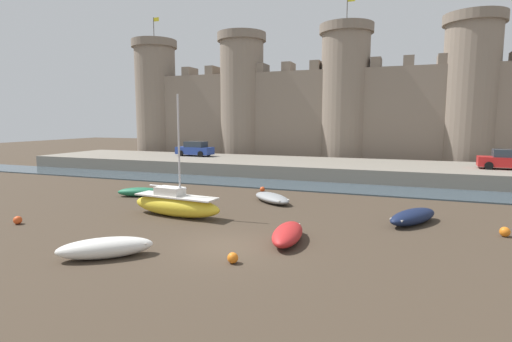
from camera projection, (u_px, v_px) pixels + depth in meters
name	position (u px, v px, depth m)	size (l,w,h in m)	color
ground_plane	(226.00, 246.00, 16.72)	(160.00, 160.00, 0.00)	#423528
water_channel	(311.00, 186.00, 31.43)	(80.00, 4.50, 0.10)	#3D4C56
quay_road	(328.00, 169.00, 38.08)	(63.40, 10.00, 1.25)	gray
castle	(344.00, 104.00, 46.11)	(57.47, 6.07, 18.92)	gray
rowboat_foreground_centre	(140.00, 192.00, 27.56)	(3.20, 2.05, 0.62)	#1E6B47
rowboat_midflat_centre	(105.00, 247.00, 15.29)	(3.46, 3.09, 0.79)	silver
rowboat_foreground_right	(413.00, 216.00, 20.26)	(2.91, 3.83, 0.75)	#141E3D
rowboat_midflat_right	(272.00, 198.00, 25.58)	(3.51, 3.30, 0.58)	gray
rowboat_near_channel_right	(288.00, 233.00, 17.24)	(1.56, 3.48, 0.74)	red
sailboat_midflat_left	(176.00, 204.00, 21.85)	(5.66, 1.92, 6.62)	yellow
mooring_buoy_mid_mud	(18.00, 220.00, 20.23)	(0.42, 0.42, 0.42)	#E04C1E
mooring_buoy_near_channel	(505.00, 232.00, 18.07)	(0.45, 0.45, 0.45)	orange
mooring_buoy_off_centre	(233.00, 258.00, 14.72)	(0.41, 0.41, 0.41)	orange
mooring_buoy_near_shore	(262.00, 189.00, 29.38)	(0.37, 0.37, 0.37)	#E04C1E
car_quay_centre_west	(507.00, 160.00, 32.38)	(4.19, 2.06, 1.62)	red
car_quay_west	(195.00, 149.00, 44.29)	(4.19, 2.06, 1.62)	#263F99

